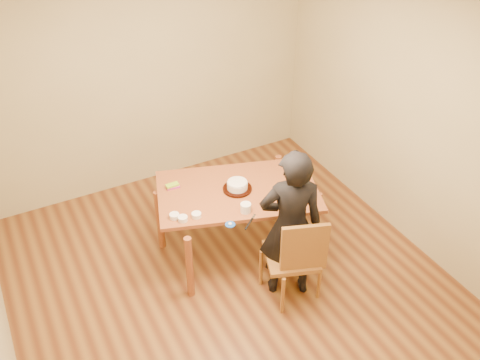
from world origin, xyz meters
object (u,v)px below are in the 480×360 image
dining_chair (291,256)px  cake (237,185)px  person (290,226)px  cake_plate (237,189)px  dining_table (238,191)px

dining_chair → cake: bearing=120.5°
dining_chair → person: person is taller
cake_plate → person: person is taller
dining_table → dining_chair: 0.84m
dining_table → dining_chair: (0.15, -0.78, -0.28)m
dining_table → dining_chair: dining_table is taller
cake_plate → cake: (0.00, 0.00, 0.04)m
cake_plate → cake: cake is taller
dining_chair → cake: (-0.15, 0.78, 0.35)m
dining_table → cake: size_ratio=7.74×
dining_table → person: person is taller
cake_plate → cake: size_ratio=1.42×
person → cake_plate: bearing=-54.4°
dining_table → cake: cake is taller
dining_chair → cake_plate: bearing=120.5°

